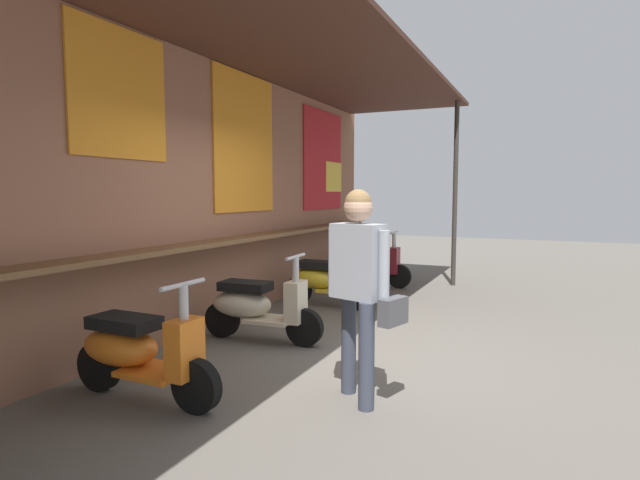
{
  "coord_description": "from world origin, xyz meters",
  "views": [
    {
      "loc": [
        -4.72,
        -1.83,
        1.61
      ],
      "look_at": [
        1.58,
        1.05,
        0.97
      ],
      "focal_mm": 28.53,
      "sensor_mm": 36.0,
      "label": 1
    }
  ],
  "objects_px": {
    "scooter_yellow": "(325,280)",
    "shopper_with_handbag": "(359,274)",
    "scooter_cream": "(255,306)",
    "scooter_maroon": "(367,264)",
    "scooter_orange": "(136,351)"
  },
  "relations": [
    {
      "from": "scooter_orange",
      "to": "shopper_with_handbag",
      "type": "distance_m",
      "value": 1.84
    },
    {
      "from": "scooter_orange",
      "to": "shopper_with_handbag",
      "type": "bearing_deg",
      "value": 24.31
    },
    {
      "from": "scooter_yellow",
      "to": "scooter_cream",
      "type": "bearing_deg",
      "value": -90.28
    },
    {
      "from": "scooter_maroon",
      "to": "scooter_cream",
      "type": "bearing_deg",
      "value": -92.68
    },
    {
      "from": "scooter_cream",
      "to": "shopper_with_handbag",
      "type": "height_order",
      "value": "shopper_with_handbag"
    },
    {
      "from": "scooter_orange",
      "to": "scooter_yellow",
      "type": "relative_size",
      "value": 1.0
    },
    {
      "from": "scooter_yellow",
      "to": "scooter_maroon",
      "type": "bearing_deg",
      "value": 89.71
    },
    {
      "from": "scooter_cream",
      "to": "scooter_maroon",
      "type": "distance_m",
      "value": 3.66
    },
    {
      "from": "scooter_yellow",
      "to": "shopper_with_handbag",
      "type": "xyz_separation_m",
      "value": [
        -2.92,
        -1.59,
        0.61
      ]
    },
    {
      "from": "scooter_orange",
      "to": "scooter_yellow",
      "type": "distance_m",
      "value": 3.6
    },
    {
      "from": "scooter_yellow",
      "to": "shopper_with_handbag",
      "type": "height_order",
      "value": "shopper_with_handbag"
    },
    {
      "from": "shopper_with_handbag",
      "to": "scooter_yellow",
      "type": "bearing_deg",
      "value": 45.66
    },
    {
      "from": "scooter_yellow",
      "to": "scooter_maroon",
      "type": "xyz_separation_m",
      "value": [
        1.81,
        -0.0,
        0.0
      ]
    },
    {
      "from": "shopper_with_handbag",
      "to": "scooter_maroon",
      "type": "bearing_deg",
      "value": 35.65
    },
    {
      "from": "scooter_cream",
      "to": "scooter_yellow",
      "type": "distance_m",
      "value": 1.86
    }
  ]
}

